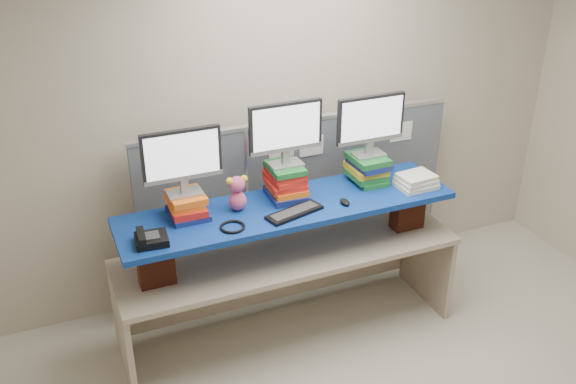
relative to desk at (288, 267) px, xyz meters
name	(u,v)px	position (x,y,z in m)	size (l,w,h in m)	color
room	(426,250)	(0.31, -1.22, 0.79)	(5.00, 4.00, 2.80)	beige
cubicle_partition	(298,207)	(0.31, 0.56, 0.16)	(2.60, 0.06, 1.53)	#4F545D
desk	(288,267)	(0.00, 0.00, 0.00)	(2.51, 0.76, 0.76)	tan
brick_pier_left	(155,262)	(-0.96, -0.06, 0.31)	(0.24, 0.13, 0.32)	maroon
brick_pier_right	(408,208)	(0.96, -0.04, 0.31)	(0.24, 0.13, 0.32)	maroon
blue_board	(288,207)	(0.00, 0.00, 0.50)	(2.39, 0.60, 0.04)	navy
book_stack_left	(187,205)	(-0.69, 0.11, 0.60)	(0.26, 0.30, 0.17)	navy
book_stack_center	(286,181)	(0.03, 0.12, 0.64)	(0.25, 0.33, 0.25)	navy
book_stack_right	(367,168)	(0.69, 0.12, 0.63)	(0.27, 0.32, 0.21)	#1C692A
monitor_left	(182,158)	(-0.69, 0.11, 0.94)	(0.52, 0.15, 0.46)	#97979C
monitor_center	(286,130)	(0.03, 0.12, 1.03)	(0.52, 0.15, 0.46)	#97979C
monitor_right	(371,122)	(0.69, 0.13, 0.99)	(0.52, 0.15, 0.46)	#97979C
keyboard	(294,212)	(-0.01, -0.14, 0.53)	(0.43, 0.25, 0.03)	black
mouse	(345,202)	(0.37, -0.14, 0.54)	(0.06, 0.10, 0.03)	black
desk_phone	(150,239)	(-0.99, -0.15, 0.55)	(0.21, 0.19, 0.09)	black
headset	(232,227)	(-0.46, -0.16, 0.53)	(0.17, 0.17, 0.02)	black
plush_toy	(237,193)	(-0.35, 0.06, 0.65)	(0.15, 0.11, 0.25)	#D04F7B
binder_stack	(416,181)	(0.98, -0.09, 0.57)	(0.29, 0.24, 0.10)	silver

